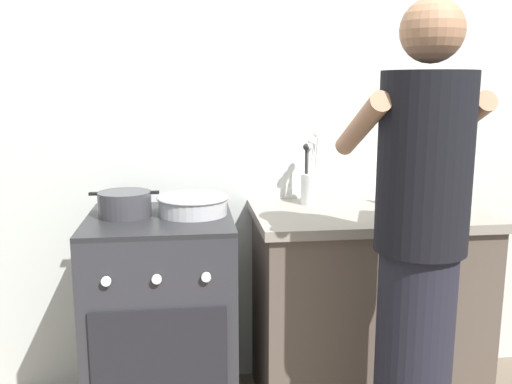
{
  "coord_description": "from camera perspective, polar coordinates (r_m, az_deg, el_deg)",
  "views": [
    {
      "loc": [
        -0.23,
        -2.12,
        1.44
      ],
      "look_at": [
        0.05,
        0.12,
        1.0
      ],
      "focal_mm": 39.06,
      "sensor_mm": 36.0,
      "label": 1
    }
  ],
  "objects": [
    {
      "name": "oil_bottle",
      "position": [
        2.53,
        15.38,
        0.66
      ],
      "size": [
        0.06,
        0.06,
        0.24
      ],
      "color": "gold",
      "rests_on": "countertop"
    },
    {
      "name": "stove_range",
      "position": [
        2.48,
        -9.54,
        -12.69
      ],
      "size": [
        0.6,
        0.62,
        0.9
      ],
      "color": "#2D2D33",
      "rests_on": "ground"
    },
    {
      "name": "pot",
      "position": [
        2.36,
        -13.29,
        -1.2
      ],
      "size": [
        0.28,
        0.22,
        0.1
      ],
      "color": "#38383D",
      "rests_on": "stove_range"
    },
    {
      "name": "mixing_bowl",
      "position": [
        2.35,
        -6.48,
        -1.24
      ],
      "size": [
        0.3,
        0.3,
        0.08
      ],
      "color": "#B7B7BC",
      "rests_on": "stove_range"
    },
    {
      "name": "person",
      "position": [
        1.94,
        16.28,
        -6.82
      ],
      "size": [
        0.41,
        0.5,
        1.7
      ],
      "color": "black",
      "rests_on": "ground"
    },
    {
      "name": "back_wall",
      "position": [
        2.66,
        2.21,
        6.92
      ],
      "size": [
        3.2,
        0.1,
        2.5
      ],
      "color": "silver",
      "rests_on": "ground"
    },
    {
      "name": "countertop",
      "position": [
        2.59,
        11.17,
        -11.57
      ],
      "size": [
        1.0,
        0.6,
        0.9
      ],
      "color": "brown",
      "rests_on": "ground"
    },
    {
      "name": "utensil_crock",
      "position": [
        2.54,
        5.7,
        0.83
      ],
      "size": [
        0.1,
        0.1,
        0.34
      ],
      "color": "silver",
      "rests_on": "countertop"
    },
    {
      "name": "spice_bottle",
      "position": [
        2.39,
        13.39,
        -1.31
      ],
      "size": [
        0.04,
        0.04,
        0.09
      ],
      "color": "silver",
      "rests_on": "countertop"
    }
  ]
}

